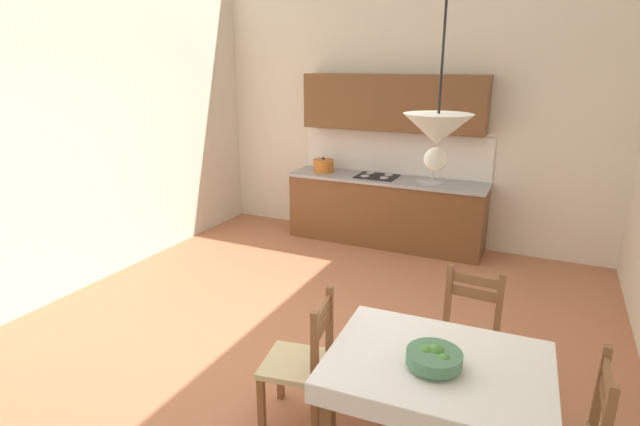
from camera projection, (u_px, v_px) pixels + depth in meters
ground_plane at (287, 362)px, 4.08m from camera, size 5.87×7.13×0.10m
wall_back at (409, 88)px, 6.35m from camera, size 5.87×0.12×4.05m
wall_left at (29, 97)px, 4.58m from camera, size 0.12×7.13×4.05m
kitchen_cabinetry at (387, 180)px, 6.46m from camera, size 2.59×0.63×2.20m
dining_table at (437, 383)px, 2.75m from camera, size 1.26×0.98×0.75m
dining_chair_tv_side at (302, 363)px, 3.22m from camera, size 0.49×0.49×0.93m
dining_chair_kitchen_side at (466, 339)px, 3.51m from camera, size 0.44×0.44×0.93m
fruit_bowl at (434, 358)px, 2.64m from camera, size 0.30×0.30×0.12m
pendant_lamp at (437, 131)px, 2.25m from camera, size 0.32×0.32×0.80m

